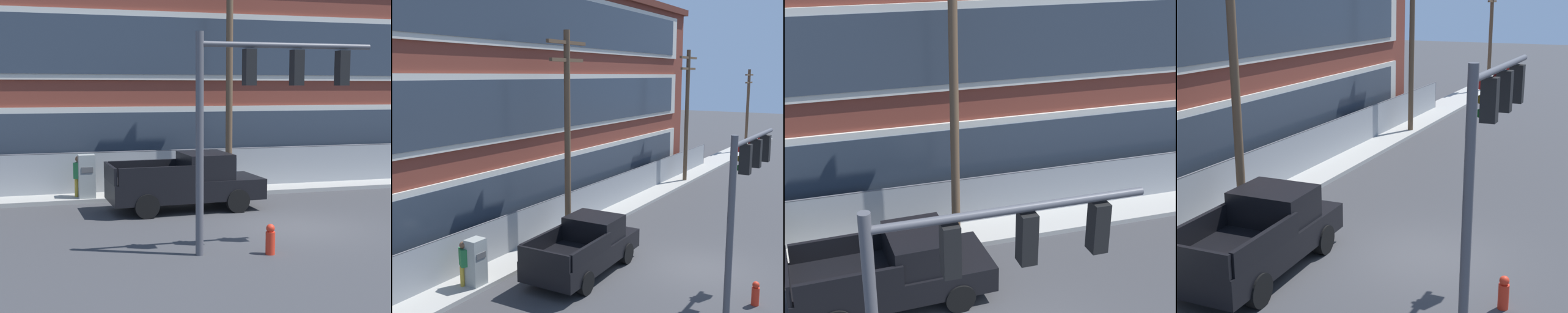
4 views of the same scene
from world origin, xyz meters
TOP-DOWN VIEW (x-y plane):
  - ground_plane at (0.00, 0.00)m, footprint 160.00×160.00m
  - sidewalk_building_side at (0.00, 6.49)m, footprint 80.00×2.17m
  - brick_mill_building at (-1.42, 12.74)m, footprint 38.11×10.92m
  - chain_link_fence at (4.63, 6.85)m, footprint 32.31×0.06m
  - traffic_signal_mast at (-2.13, -2.11)m, footprint 4.74×0.43m
  - pickup_truck_black at (-2.46, 3.42)m, footprint 5.34×2.31m
  - utility_pole_near_corner at (-0.18, 5.75)m, footprint 2.64×0.26m
  - electrical_cabinet at (-5.67, 5.77)m, footprint 0.60×0.52m
  - pedestrian_near_cabinet at (-5.94, 6.07)m, footprint 0.42×0.47m
  - fire_hydrant at (-1.91, -2.53)m, footprint 0.24×0.24m

SIDE VIEW (x-z plane):
  - ground_plane at x=0.00m, z-range 0.00..0.00m
  - sidewalk_building_side at x=0.00m, z-range 0.00..0.16m
  - fire_hydrant at x=-1.91m, z-range -0.01..0.77m
  - electrical_cabinet at x=-5.67m, z-range 0.00..1.75m
  - chain_link_fence at x=4.63m, z-range 0.02..1.75m
  - pickup_truck_black at x=-2.46m, z-range -0.04..1.91m
  - pedestrian_near_cabinet at x=-5.94m, z-range 0.13..1.82m
  - traffic_signal_mast at x=-2.13m, z-range 1.26..6.80m
  - utility_pole_near_corner at x=-0.18m, z-range 0.50..9.45m
  - brick_mill_building at x=-1.42m, z-range 0.01..11.73m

